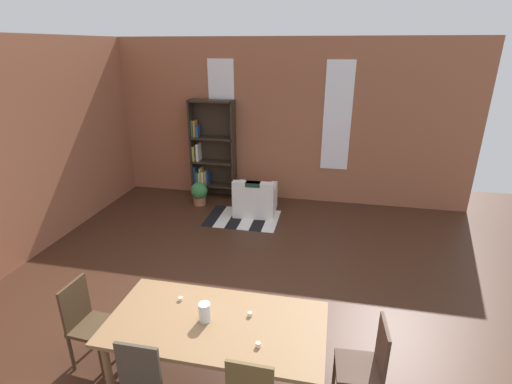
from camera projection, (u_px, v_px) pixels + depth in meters
name	position (u px, v px, depth m)	size (l,w,h in m)	color
ground_plane	(221.00, 329.00, 4.54)	(11.15, 11.15, 0.00)	#3E2317
back_wall_brick	(278.00, 122.00, 7.90)	(7.85, 0.12, 3.34)	#9C5A3D
window_pane_0	(222.00, 113.00, 8.00)	(0.55, 0.02, 2.17)	white
window_pane_1	(337.00, 117.00, 7.55)	(0.55, 0.02, 2.17)	white
dining_table	(216.00, 328.00, 3.59)	(2.06, 1.02, 0.74)	olive
vase_on_table	(205.00, 312.00, 3.55)	(0.11, 0.11, 0.19)	silver
tealight_candle_0	(180.00, 299.00, 3.86)	(0.04, 0.04, 0.04)	silver
tealight_candle_1	(250.00, 314.00, 3.63)	(0.04, 0.04, 0.04)	silver
tealight_candle_2	(258.00, 345.00, 3.26)	(0.04, 0.04, 0.04)	silver
dining_chair_head_left	(87.00, 321.00, 3.92)	(0.43, 0.43, 0.95)	#463320
dining_chair_head_right	(367.00, 364.00, 3.39)	(0.42, 0.42, 0.95)	#4B3327
bookshelf_tall	(210.00, 151.00, 8.18)	(0.96, 0.30, 2.12)	#2D2319
armchair_white	(255.00, 200.00, 7.58)	(0.84, 0.84, 0.75)	white
potted_plant_by_shelf	(199.00, 193.00, 7.99)	(0.35, 0.35, 0.49)	#9E6042
striped_rug	(243.00, 218.00, 7.42)	(1.39, 1.00, 0.01)	black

